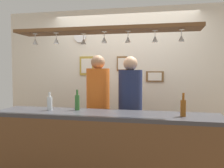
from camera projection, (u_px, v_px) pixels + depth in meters
back_wall at (124, 83)px, 4.24m from camera, size 4.40×0.06×2.60m
bar_counter at (101, 144)px, 2.71m from camera, size 2.70×0.55×1.02m
overhead_glass_rack at (105, 30)px, 2.84m from camera, size 2.20×0.36×0.04m
hanging_wineglass_far_left at (35, 41)px, 2.98m from camera, size 0.07×0.07×0.13m
hanging_wineglass_left at (56, 40)px, 2.90m from camera, size 0.07×0.07×0.13m
hanging_wineglass_center_left at (83, 41)px, 2.97m from camera, size 0.07×0.07×0.13m
hanging_wineglass_center at (104, 39)px, 2.81m from camera, size 0.07×0.07×0.13m
hanging_wineglass_center_right at (128, 39)px, 2.77m from camera, size 0.07×0.07×0.13m
hanging_wineglass_right at (155, 38)px, 2.72m from camera, size 0.07×0.07×0.13m
hanging_wineglass_far_right at (181, 38)px, 2.66m from camera, size 0.07×0.07×0.13m
person_left_orange_shirt at (98, 102)px, 3.53m from camera, size 0.34×0.34×1.74m
person_right_navy_shirt at (130, 104)px, 3.43m from camera, size 0.34×0.34×1.72m
bottle_beer_green_import at (77, 102)px, 3.04m from camera, size 0.06×0.06×0.26m
bottle_beer_amber_tall at (183, 107)px, 2.62m from camera, size 0.06×0.06×0.26m
bottle_soda_clear at (50, 103)px, 3.03m from camera, size 0.06×0.06×0.23m
picture_frame_lower_pair at (155, 77)px, 4.08m from camera, size 0.30×0.02×0.18m
picture_frame_caricature at (87, 66)px, 4.33m from camera, size 0.26×0.02×0.34m
picture_frame_crest at (122, 64)px, 4.19m from camera, size 0.18×0.02×0.26m
wall_clock at (80, 36)px, 4.31m from camera, size 0.22×0.03×0.22m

